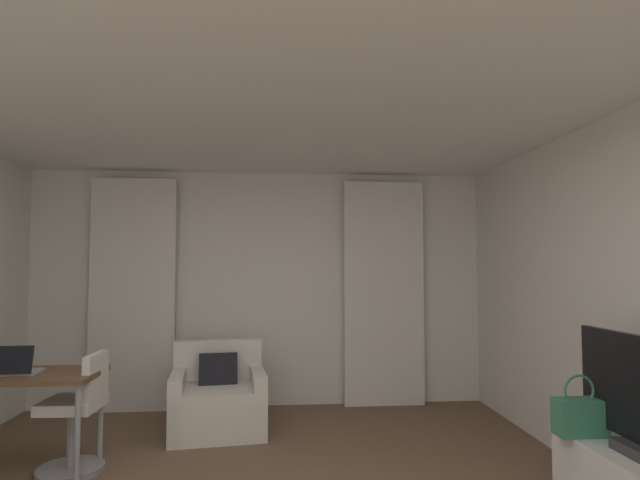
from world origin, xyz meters
TOP-DOWN VIEW (x-y plane):
  - wall_window at (0.00, 3.03)m, footprint 5.12×0.06m
  - ceiling at (0.00, 0.00)m, footprint 5.12×6.12m
  - curtain_left_panel at (-1.38, 2.90)m, footprint 0.90×0.06m
  - curtain_right_panel at (1.38, 2.90)m, footprint 0.90×0.06m
  - armchair at (-0.37, 2.17)m, footprint 0.93×0.86m
  - desk at (-1.76, 1.27)m, footprint 1.21×0.56m
  - desk_chair at (-1.32, 1.32)m, footprint 0.48×0.48m
  - laptop at (-1.73, 1.22)m, footprint 0.33×0.26m
  - handbag_primary at (2.03, 0.31)m, footprint 0.30×0.14m

SIDE VIEW (x-z plane):
  - armchair at x=-0.37m, z-range -0.12..0.69m
  - desk_chair at x=-1.32m, z-range -0.05..0.83m
  - handbag_primary at x=2.03m, z-range 0.45..0.81m
  - desk at x=-1.76m, z-range 0.30..1.05m
  - laptop at x=-1.73m, z-range 0.69..0.90m
  - curtain_left_panel at x=-1.38m, z-range 0.00..2.50m
  - curtain_right_panel at x=1.38m, z-range 0.00..2.50m
  - wall_window at x=0.00m, z-range 0.00..2.60m
  - ceiling at x=0.00m, z-range 2.60..2.66m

